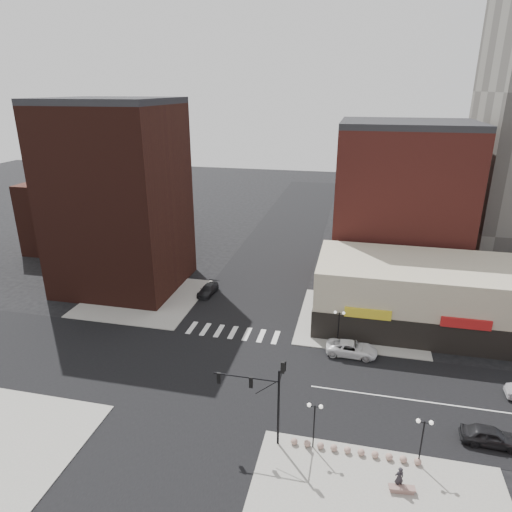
% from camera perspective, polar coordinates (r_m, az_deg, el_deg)
% --- Properties ---
extents(ground, '(240.00, 240.00, 0.00)m').
position_cam_1_polar(ground, '(47.63, -5.51, -14.33)').
color(ground, black).
rests_on(ground, ground).
extents(road_ew, '(200.00, 14.00, 0.02)m').
position_cam_1_polar(road_ew, '(47.63, -5.51, -14.32)').
color(road_ew, black).
rests_on(road_ew, ground).
extents(road_ns, '(14.00, 200.00, 0.02)m').
position_cam_1_polar(road_ns, '(47.63, -5.51, -14.32)').
color(road_ns, black).
rests_on(road_ns, ground).
extents(sidewalk_nw, '(15.00, 15.00, 0.12)m').
position_cam_1_polar(sidewalk_nw, '(64.31, -13.87, -5.08)').
color(sidewalk_nw, gray).
rests_on(sidewalk_nw, ground).
extents(sidewalk_ne, '(15.00, 15.00, 0.12)m').
position_cam_1_polar(sidewalk_ne, '(58.17, 12.96, -7.83)').
color(sidewalk_ne, gray).
rests_on(sidewalk_ne, ground).
extents(building_nw, '(16.00, 15.00, 25.00)m').
position_cam_1_polar(building_nw, '(65.68, -16.80, 6.71)').
color(building_nw, '#351610').
rests_on(building_nw, ground).
extents(building_nw_low, '(20.00, 18.00, 12.00)m').
position_cam_1_polar(building_nw_low, '(86.64, -19.01, 5.19)').
color(building_nw_low, '#351610').
rests_on(building_nw_low, ground).
extents(building_ne_midrise, '(18.00, 15.00, 22.00)m').
position_cam_1_polar(building_ne_midrise, '(68.69, 17.58, 5.91)').
color(building_ne_midrise, maroon).
rests_on(building_ne_midrise, ground).
extents(building_ne_row, '(24.20, 12.20, 8.00)m').
position_cam_1_polar(building_ne_row, '(57.74, 19.69, -5.19)').
color(building_ne_row, '#BBB295').
rests_on(building_ne_row, ground).
extents(traffic_signal, '(5.59, 3.09, 7.77)m').
position_cam_1_polar(traffic_signal, '(37.04, 1.44, -16.23)').
color(traffic_signal, black).
rests_on(traffic_signal, ground).
extents(street_lamp_se_a, '(1.22, 0.32, 4.16)m').
position_cam_1_polar(street_lamp_se_a, '(37.55, 7.33, -19.07)').
color(street_lamp_se_a, black).
rests_on(street_lamp_se_a, sidewalk_se).
extents(street_lamp_se_b, '(1.22, 0.32, 4.16)m').
position_cam_1_polar(street_lamp_se_b, '(37.98, 20.18, -19.83)').
color(street_lamp_se_b, black).
rests_on(street_lamp_se_b, sidewalk_se).
extents(street_lamp_ne, '(1.22, 0.32, 4.16)m').
position_cam_1_polar(street_lamp_ne, '(50.90, 10.33, -7.81)').
color(street_lamp_ne, black).
rests_on(street_lamp_ne, sidewalk_ne).
extents(bollard_row, '(10.00, 0.55, 0.55)m').
position_cam_1_polar(bollard_row, '(39.41, 12.18, -22.73)').
color(bollard_row, '#9F796E').
rests_on(bollard_row, sidewalk_se).
extents(white_suv, '(5.48, 2.61, 1.51)m').
position_cam_1_polar(white_suv, '(50.84, 11.86, -11.25)').
color(white_suv, white).
rests_on(white_suv, ground).
extents(dark_sedan_east, '(4.59, 1.97, 1.54)m').
position_cam_1_polar(dark_sedan_east, '(43.57, 27.24, -19.37)').
color(dark_sedan_east, black).
rests_on(dark_sedan_east, ground).
extents(dark_sedan_north, '(2.29, 4.66, 1.30)m').
position_cam_1_polar(dark_sedan_north, '(63.71, -6.03, -4.22)').
color(dark_sedan_north, black).
rests_on(dark_sedan_north, ground).
extents(pedestrian, '(0.79, 0.65, 1.85)m').
position_cam_1_polar(pedestrian, '(37.34, 17.45, -24.93)').
color(pedestrian, '#242126').
rests_on(pedestrian, sidewalk_se).
extents(stone_bench, '(1.88, 0.74, 0.43)m').
position_cam_1_polar(stone_bench, '(37.65, 17.77, -26.01)').
color(stone_bench, '#86645C').
rests_on(stone_bench, sidewalk_se).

